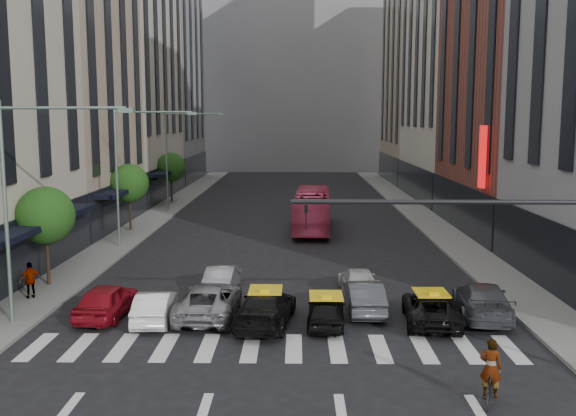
{
  "coord_description": "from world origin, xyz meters",
  "views": [
    {
      "loc": [
        0.71,
        -21.29,
        8.44
      ],
      "look_at": [
        0.26,
        10.42,
        4.0
      ],
      "focal_mm": 40.0,
      "sensor_mm": 36.0,
      "label": 1
    }
  ],
  "objects_px": {
    "taxi_left": "(266,308)",
    "car_white_front": "(155,307)",
    "streetlamp_near": "(28,183)",
    "pedestrian_far": "(31,280)",
    "streetlamp_mid": "(131,158)",
    "motorcycle": "(490,391)",
    "bus": "(312,210)",
    "car_red": "(107,300)",
    "streetlamp_far": "(177,147)",
    "taxi_center": "(326,311)"
  },
  "relations": [
    {
      "from": "motorcycle",
      "to": "streetlamp_far",
      "type": "bearing_deg",
      "value": -45.31
    },
    {
      "from": "motorcycle",
      "to": "taxi_left",
      "type": "bearing_deg",
      "value": -24.29
    },
    {
      "from": "pedestrian_far",
      "to": "streetlamp_mid",
      "type": "bearing_deg",
      "value": -132.68
    },
    {
      "from": "streetlamp_mid",
      "to": "taxi_left",
      "type": "xyz_separation_m",
      "value": [
        9.47,
        -15.82,
        -5.17
      ]
    },
    {
      "from": "car_white_front",
      "to": "taxi_center",
      "type": "distance_m",
      "value": 7.11
    },
    {
      "from": "car_white_front",
      "to": "pedestrian_far",
      "type": "bearing_deg",
      "value": -27.64
    },
    {
      "from": "bus",
      "to": "taxi_center",
      "type": "bearing_deg",
      "value": 92.58
    },
    {
      "from": "car_red",
      "to": "bus",
      "type": "xyz_separation_m",
      "value": [
        9.27,
        21.74,
        0.81
      ]
    },
    {
      "from": "streetlamp_far",
      "to": "car_white_front",
      "type": "height_order",
      "value": "streetlamp_far"
    },
    {
      "from": "streetlamp_far",
      "to": "taxi_left",
      "type": "height_order",
      "value": "streetlamp_far"
    },
    {
      "from": "streetlamp_mid",
      "to": "bus",
      "type": "relative_size",
      "value": 0.81
    },
    {
      "from": "streetlamp_near",
      "to": "pedestrian_far",
      "type": "xyz_separation_m",
      "value": [
        -1.62,
        3.53,
        -4.91
      ]
    },
    {
      "from": "streetlamp_mid",
      "to": "pedestrian_far",
      "type": "bearing_deg",
      "value": -97.41
    },
    {
      "from": "car_white_front",
      "to": "bus",
      "type": "height_order",
      "value": "bus"
    },
    {
      "from": "taxi_center",
      "to": "pedestrian_far",
      "type": "relative_size",
      "value": 2.19
    },
    {
      "from": "car_red",
      "to": "pedestrian_far",
      "type": "height_order",
      "value": "pedestrian_far"
    },
    {
      "from": "taxi_left",
      "to": "bus",
      "type": "distance_m",
      "value": 22.85
    },
    {
      "from": "bus",
      "to": "pedestrian_far",
      "type": "bearing_deg",
      "value": 57.54
    },
    {
      "from": "streetlamp_mid",
      "to": "motorcycle",
      "type": "distance_m",
      "value": 28.92
    },
    {
      "from": "streetlamp_mid",
      "to": "motorcycle",
      "type": "relative_size",
      "value": 5.71
    },
    {
      "from": "taxi_left",
      "to": "motorcycle",
      "type": "distance_m",
      "value": 10.13
    },
    {
      "from": "car_red",
      "to": "car_white_front",
      "type": "distance_m",
      "value": 2.29
    },
    {
      "from": "streetlamp_near",
      "to": "car_red",
      "type": "distance_m",
      "value": 5.91
    },
    {
      "from": "car_white_front",
      "to": "pedestrian_far",
      "type": "distance_m",
      "value": 7.14
    },
    {
      "from": "taxi_left",
      "to": "pedestrian_far",
      "type": "relative_size",
      "value": 2.98
    },
    {
      "from": "streetlamp_near",
      "to": "bus",
      "type": "distance_m",
      "value": 26.16
    },
    {
      "from": "streetlamp_near",
      "to": "car_white_front",
      "type": "relative_size",
      "value": 2.25
    },
    {
      "from": "streetlamp_far",
      "to": "pedestrian_far",
      "type": "distance_m",
      "value": 28.94
    },
    {
      "from": "streetlamp_mid",
      "to": "pedestrian_far",
      "type": "height_order",
      "value": "streetlamp_mid"
    },
    {
      "from": "streetlamp_near",
      "to": "taxi_center",
      "type": "xyz_separation_m",
      "value": [
        11.94,
        0.07,
        -5.27
      ]
    },
    {
      "from": "streetlamp_near",
      "to": "taxi_left",
      "type": "relative_size",
      "value": 1.78
    },
    {
      "from": "streetlamp_near",
      "to": "car_red",
      "type": "height_order",
      "value": "streetlamp_near"
    },
    {
      "from": "streetlamp_mid",
      "to": "taxi_center",
      "type": "height_order",
      "value": "streetlamp_mid"
    },
    {
      "from": "streetlamp_near",
      "to": "motorcycle",
      "type": "height_order",
      "value": "streetlamp_near"
    },
    {
      "from": "car_white_front",
      "to": "streetlamp_far",
      "type": "bearing_deg",
      "value": -83.96
    },
    {
      "from": "streetlamp_mid",
      "to": "taxi_left",
      "type": "distance_m",
      "value": 19.15
    },
    {
      "from": "taxi_center",
      "to": "streetlamp_far",
      "type": "bearing_deg",
      "value": -66.15
    },
    {
      "from": "pedestrian_far",
      "to": "taxi_left",
      "type": "bearing_deg",
      "value": 127.96
    },
    {
      "from": "streetlamp_near",
      "to": "taxi_left",
      "type": "distance_m",
      "value": 10.79
    },
    {
      "from": "taxi_left",
      "to": "pedestrian_far",
      "type": "height_order",
      "value": "pedestrian_far"
    },
    {
      "from": "streetlamp_mid",
      "to": "bus",
      "type": "bearing_deg",
      "value": 30.02
    },
    {
      "from": "streetlamp_mid",
      "to": "taxi_left",
      "type": "bearing_deg",
      "value": -59.08
    },
    {
      "from": "taxi_left",
      "to": "motorcycle",
      "type": "height_order",
      "value": "taxi_left"
    },
    {
      "from": "taxi_left",
      "to": "car_white_front",
      "type": "bearing_deg",
      "value": 2.99
    },
    {
      "from": "streetlamp_far",
      "to": "taxi_center",
      "type": "relative_size",
      "value": 2.43
    },
    {
      "from": "bus",
      "to": "car_white_front",
      "type": "bearing_deg",
      "value": 74.96
    },
    {
      "from": "streetlamp_mid",
      "to": "car_red",
      "type": "bearing_deg",
      "value": -79.91
    },
    {
      "from": "streetlamp_near",
      "to": "bus",
      "type": "bearing_deg",
      "value": 62.5
    },
    {
      "from": "streetlamp_near",
      "to": "streetlamp_mid",
      "type": "bearing_deg",
      "value": 90.0
    },
    {
      "from": "streetlamp_mid",
      "to": "car_white_front",
      "type": "relative_size",
      "value": 2.25
    }
  ]
}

